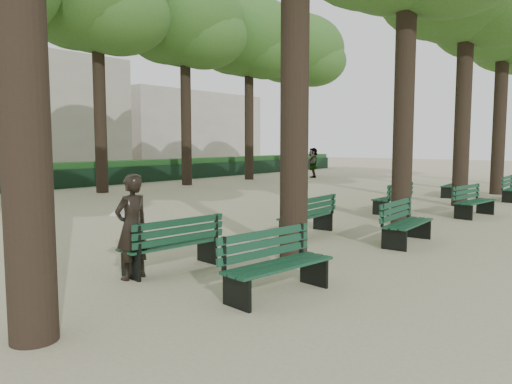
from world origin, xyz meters
The scene contains 17 objects.
ground centered at (0.00, 0.00, 0.00)m, with size 120.00×120.00×0.00m, color #BEB690.
tree_central_4 centered at (1.50, 18.00, 7.65)m, with size 6.00×6.00×9.95m.
tree_far_3 centered at (-12.00, 13.00, 8.14)m, with size 6.00×6.00×10.45m.
tree_far_4 centered at (-12.00, 18.00, 8.14)m, with size 6.00×6.00×10.45m.
tree_far_5 centered at (-12.00, 23.00, 8.14)m, with size 6.00×6.00×10.45m.
bench_left_0 centered at (0.37, 0.99, 0.27)m, with size 0.77×1.85×0.92m.
bench_left_1 centered at (0.37, 5.20, 0.27)m, with size 0.66×1.83×0.92m.
bench_left_2 centered at (0.37, 10.04, 0.27)m, with size 0.61×1.81×0.92m.
bench_left_3 centered at (0.37, 15.90, 0.27)m, with size 0.70×1.84×0.92m.
bench_right_0 centered at (2.63, 0.98, 0.27)m, with size 0.81×1.86×0.92m.
bench_right_1 centered at (2.63, 5.66, 0.27)m, with size 0.66×1.83×0.92m.
bench_right_2 centered at (2.63, 10.69, 0.27)m, with size 0.78×1.86×0.92m.
man_with_map centered at (0.28, 0.25, 0.84)m, with size 0.61×0.68×1.68m.
pedestrian_e centered at (-9.85, 21.60, 0.92)m, with size 1.71×0.37×1.84m, color #262628.
fence centered at (-15.00, 11.00, 0.45)m, with size 0.08×42.00×0.90m, color black.
hedge centered at (-15.70, 11.00, 0.60)m, with size 1.20×42.00×1.20m, color #174219.
building_far centered at (-33.00, 30.00, 3.50)m, with size 12.00×16.00×7.00m, color #B7B2A3.
Camera 1 is at (6.71, -4.59, 2.17)m, focal length 35.00 mm.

